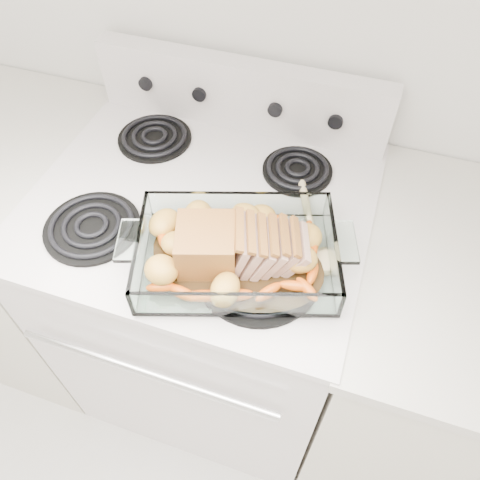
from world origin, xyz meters
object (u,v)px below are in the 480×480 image
(counter_right, at_px, (431,369))
(pork_roast, at_px, (229,244))
(baking_dish, at_px, (237,256))
(counter_left, at_px, (27,249))
(electric_range, at_px, (210,301))

(counter_right, relative_size, pork_roast, 3.61)
(baking_dish, height_order, pork_roast, pork_roast)
(counter_left, relative_size, baking_dish, 2.39)
(counter_left, bearing_deg, counter_right, 0.00)
(counter_left, bearing_deg, electric_range, 0.10)
(counter_right, height_order, pork_roast, pork_roast)
(electric_range, bearing_deg, pork_roast, -50.43)
(electric_range, relative_size, counter_left, 1.20)
(baking_dish, bearing_deg, counter_right, -2.11)
(counter_left, xyz_separation_m, pork_roast, (0.79, -0.15, 0.53))
(electric_range, bearing_deg, baking_dish, -47.11)
(counter_left, xyz_separation_m, counter_right, (1.33, 0.00, 0.00))
(counter_right, xyz_separation_m, pork_roast, (-0.54, -0.15, 0.53))
(counter_left, bearing_deg, pork_roast, -10.77)
(counter_left, xyz_separation_m, baking_dish, (0.81, -0.15, 0.50))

